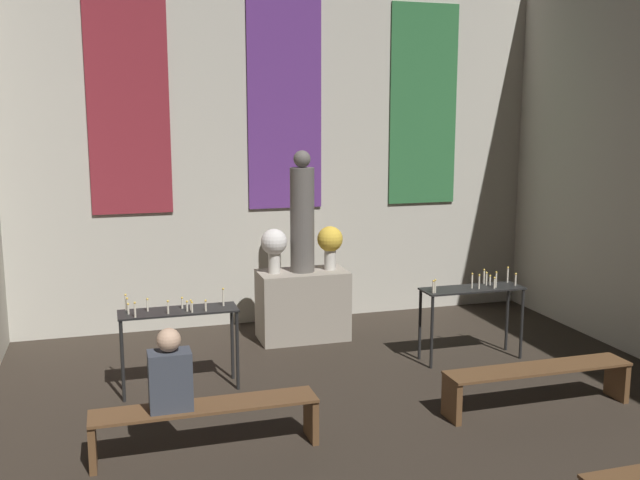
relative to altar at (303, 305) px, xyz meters
name	(u,v)px	position (x,y,z in m)	size (l,w,h in m)	color
wall_back	(284,140)	(0.00, 0.97, 2.12)	(7.63, 0.16, 5.09)	beige
altar	(303,305)	(0.00, 0.00, 0.00)	(1.15, 0.63, 0.91)	gray
statue	(302,216)	(0.00, 0.00, 1.18)	(0.31, 0.31, 1.56)	#5B5651
flower_vase_left	(274,245)	(-0.37, 0.00, 0.82)	(0.34, 0.34, 0.58)	beige
flower_vase_right	(330,242)	(0.37, 0.00, 0.82)	(0.34, 0.34, 0.58)	beige
candle_rack_left	(178,323)	(-1.73, -1.36, 0.29)	(1.24, 0.39, 1.08)	black
candle_rack_right	(472,299)	(1.73, -1.36, 0.29)	(1.24, 0.39, 1.08)	black
pew_back_left	(206,418)	(-1.65, -2.88, -0.13)	(1.95, 0.36, 0.44)	brown
pew_back_right	(538,378)	(1.65, -2.88, -0.13)	(1.95, 0.36, 0.44)	brown
person_seated	(170,374)	(-1.94, -2.88, 0.30)	(0.36, 0.24, 0.71)	#383D47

